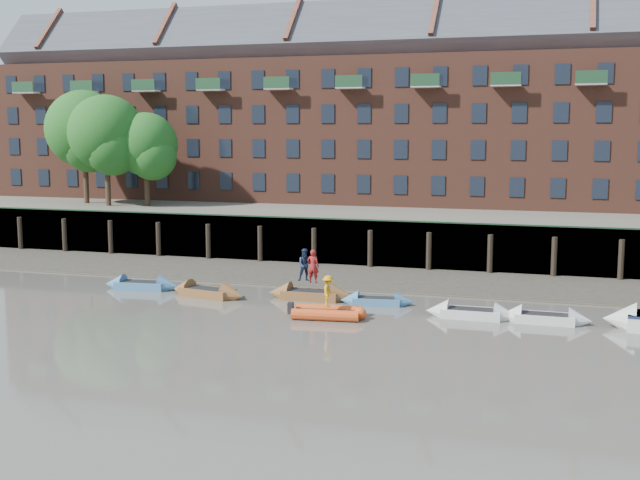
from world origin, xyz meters
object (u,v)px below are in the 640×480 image
at_px(rowboat_2, 207,292).
at_px(person_rib_crew, 328,291).
at_px(person_rower_a, 313,266).
at_px(rowboat_5, 471,313).
at_px(rowboat_1, 142,285).
at_px(rib_tender, 330,313).
at_px(person_rower_b, 305,265).
at_px(rowboat_3, 311,295).
at_px(rowboat_4, 377,301).
at_px(rowboat_6, 545,318).

bearing_deg(rowboat_2, person_rib_crew, -9.67).
bearing_deg(person_rib_crew, person_rower_a, 18.64).
bearing_deg(rowboat_5, person_rower_a, 168.77).
bearing_deg(rowboat_1, rowboat_5, -10.38).
xyz_separation_m(rib_tender, person_rower_b, (-2.65, 4.22, 1.61)).
bearing_deg(rowboat_3, rowboat_2, -170.94).
xyz_separation_m(rowboat_1, rowboat_4, (14.23, -0.09, -0.03)).
distance_m(rowboat_2, rowboat_3, 5.92).
xyz_separation_m(rowboat_2, rib_tender, (8.07, -2.96, 0.03)).
bearing_deg(person_rower_b, rowboat_2, 170.78).
height_order(rowboat_5, person_rower_b, person_rower_b).
distance_m(rowboat_1, person_rower_a, 10.70).
relative_size(rowboat_1, rowboat_4, 1.16).
relative_size(rowboat_1, rib_tender, 1.26).
distance_m(rowboat_2, person_rower_a, 6.26).
xyz_separation_m(rowboat_2, rowboat_6, (18.39, -0.83, -0.02)).
bearing_deg(person_rib_crew, rowboat_1, 64.54).
distance_m(rowboat_2, rib_tender, 8.60).
bearing_deg(person_rib_crew, rowboat_3, 19.66).
height_order(rowboat_4, person_rower_a, person_rower_a).
height_order(rib_tender, person_rib_crew, person_rib_crew).
height_order(person_rower_a, person_rib_crew, person_rower_a).
xyz_separation_m(rowboat_6, person_rower_a, (-12.42, 1.77, 1.67)).
xyz_separation_m(rowboat_5, rib_tender, (-6.76, -2.10, 0.04)).
xyz_separation_m(rowboat_3, person_rower_b, (-0.41, 0.24, 1.63)).
relative_size(rib_tender, person_rib_crew, 2.36).
height_order(rib_tender, person_rower_b, person_rower_b).
xyz_separation_m(person_rower_a, person_rib_crew, (2.03, -3.97, -0.51)).
xyz_separation_m(rowboat_3, rowboat_4, (3.80, -0.29, -0.05)).
bearing_deg(rowboat_3, rowboat_4, -5.29).
bearing_deg(rib_tender, rowboat_6, 4.89).
bearing_deg(rowboat_5, rib_tender, -162.53).
relative_size(rowboat_2, rowboat_3, 1.00).
height_order(rowboat_4, rowboat_5, rowboat_5).
bearing_deg(person_rower_b, rib_tender, -80.17).
relative_size(rib_tender, person_rower_a, 2.02).
relative_size(rowboat_6, person_rower_b, 2.41).
relative_size(rowboat_3, person_rower_b, 2.71).
xyz_separation_m(rowboat_1, rowboat_2, (4.61, -0.82, 0.01)).
bearing_deg(rowboat_5, rowboat_3, 168.42).
relative_size(rowboat_5, person_rower_b, 2.49).
height_order(rowboat_2, rib_tender, rowboat_2).
xyz_separation_m(rowboat_2, person_rower_b, (5.42, 1.26, 1.64)).
xyz_separation_m(person_rower_a, person_rower_b, (-0.54, 0.33, -0.01)).
bearing_deg(rowboat_3, rowboat_1, -179.75).
bearing_deg(rowboat_5, rowboat_4, 163.28).
height_order(rowboat_2, rowboat_5, rowboat_2).
relative_size(rowboat_3, rib_tender, 1.33).
relative_size(rowboat_1, rowboat_5, 1.03).
relative_size(rowboat_2, rowboat_5, 1.09).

